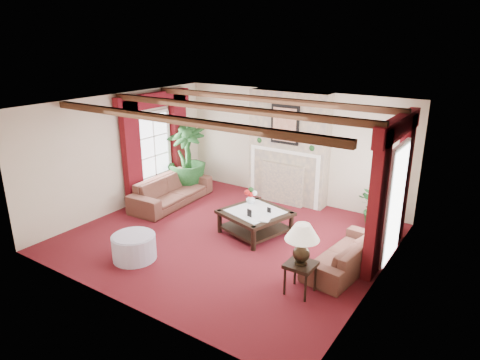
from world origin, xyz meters
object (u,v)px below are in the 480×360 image
Objects in this scene: sofa_left at (171,186)px; side_table at (300,278)px; sofa_right at (346,248)px; coffee_table at (255,222)px; potted_palm at (187,172)px; ottoman at (134,247)px.

side_table is at bearing -115.47° from sofa_left.
sofa_right is 2.07m from coffee_table.
side_table is at bearing -30.09° from potted_palm.
ottoman is (-3.02, -0.70, -0.03)m from side_table.
side_table reaches higher than coffee_table.
potted_palm is (-0.27, 0.91, 0.06)m from sofa_left.
side_table is (1.74, -1.45, 0.02)m from coffee_table.
ottoman is at bearing -64.81° from potted_palm.
sofa_left is 2.89× the size of ottoman.
sofa_right is 3.71× the size of side_table.
coffee_table is 2.50m from ottoman.
sofa_right is 5.14m from potted_palm.
sofa_left is 1.17× the size of sofa_right.
sofa_left is at bearing 118.18° from ottoman.
coffee_table is (2.87, -1.22, -0.26)m from potted_palm.
coffee_table is 2.26m from side_table.
side_table reaches higher than ottoman.
potted_palm is 3.73m from ottoman.
potted_palm reaches higher than sofa_left.
sofa_right is at bearing -17.06° from potted_palm.
sofa_right is 1.63× the size of coffee_table.
sofa_right reaches higher than side_table.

